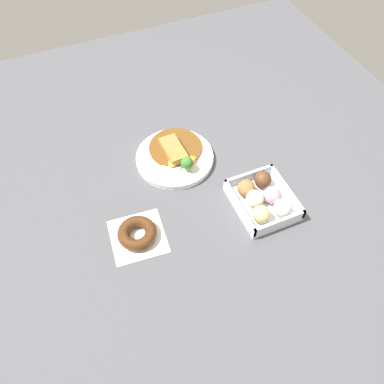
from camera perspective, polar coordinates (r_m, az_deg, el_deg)
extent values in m
plane|color=#4C4C51|center=(1.11, -0.37, 2.07)|extent=(1.60, 1.60, 0.00)
cylinder|color=white|center=(1.15, -2.58, 5.08)|extent=(0.23, 0.23, 0.02)
cylinder|color=brown|center=(1.16, -2.58, 6.61)|extent=(0.16, 0.16, 0.01)
cube|color=#A87538|center=(1.14, -2.79, 6.28)|extent=(0.11, 0.06, 0.02)
cylinder|color=white|center=(1.12, -2.95, 3.93)|extent=(0.06, 0.06, 0.00)
ellipsoid|color=yellow|center=(1.11, -2.97, 4.24)|extent=(0.02, 0.02, 0.01)
cylinder|color=#8CB766|center=(1.10, -0.57, 3.69)|extent=(0.01, 0.01, 0.02)
sphere|color=#387A2D|center=(1.09, -0.58, 4.42)|extent=(0.04, 0.04, 0.04)
cube|color=orange|center=(1.12, -0.52, 4.32)|extent=(0.02, 0.02, 0.01)
cube|color=orange|center=(1.12, 0.00, 4.77)|extent=(0.02, 0.02, 0.02)
cube|color=silver|center=(1.07, 10.37, -1.64)|extent=(0.18, 0.15, 0.01)
cube|color=silver|center=(1.02, 12.84, -4.57)|extent=(0.01, 0.15, 0.03)
cube|color=silver|center=(1.09, 8.40, 2.34)|extent=(0.01, 0.15, 0.03)
cube|color=silver|center=(1.08, 13.84, 0.23)|extent=(0.18, 0.01, 0.03)
cube|color=silver|center=(1.03, 7.05, -2.27)|extent=(0.18, 0.01, 0.03)
sphere|color=silver|center=(1.03, 13.32, -2.31)|extent=(0.05, 0.05, 0.05)
sphere|color=pink|center=(1.05, 11.81, -0.44)|extent=(0.05, 0.05, 0.05)
sphere|color=brown|center=(1.08, 10.47, 1.86)|extent=(0.05, 0.05, 0.05)
sphere|color=#DBB77A|center=(1.01, 10.29, -3.27)|extent=(0.05, 0.05, 0.05)
sphere|color=#EFE5C6|center=(1.04, 9.33, -0.97)|extent=(0.05, 0.05, 0.05)
sphere|color=#9E6B3D|center=(1.05, 8.07, 0.57)|extent=(0.05, 0.05, 0.05)
cube|color=white|center=(1.01, -8.05, -6.54)|extent=(0.15, 0.15, 0.00)
torus|color=#4C2B14|center=(1.00, -8.16, -6.06)|extent=(0.10, 0.10, 0.03)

